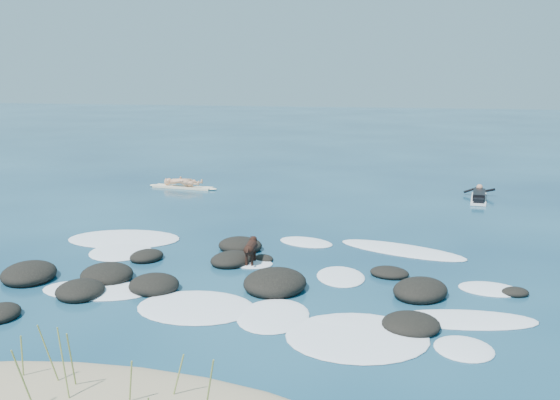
# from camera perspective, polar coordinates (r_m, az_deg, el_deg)

# --- Properties ---
(ground) EXTENTS (160.00, 160.00, 0.00)m
(ground) POSITION_cam_1_polar(r_m,az_deg,el_deg) (16.10, -3.00, -5.89)
(ground) COLOR #0A2642
(ground) RESTS_ON ground
(dune_grass) EXTENTS (3.50, 1.75, 1.22)m
(dune_grass) POSITION_cam_1_polar(r_m,az_deg,el_deg) (9.19, -16.86, -15.94)
(dune_grass) COLOR olive
(dune_grass) RESTS_ON ground
(reef_rocks) EXTENTS (14.42, 7.12, 0.59)m
(reef_rocks) POSITION_cam_1_polar(r_m,az_deg,el_deg) (14.84, -10.30, -7.11)
(reef_rocks) COLOR black
(reef_rocks) RESTS_ON ground
(breaking_foam) EXTENTS (12.83, 8.72, 0.12)m
(breaking_foam) POSITION_cam_1_polar(r_m,az_deg,el_deg) (14.82, -1.68, -7.37)
(breaking_foam) COLOR white
(breaking_foam) RESTS_ON ground
(standing_surfer_rig) EXTENTS (3.19, 0.77, 1.81)m
(standing_surfer_rig) POSITION_cam_1_polar(r_m,az_deg,el_deg) (26.95, -8.92, 2.57)
(standing_surfer_rig) COLOR #FBEFC9
(standing_surfer_rig) RESTS_ON ground
(paddling_surfer_rig) EXTENTS (1.23, 2.75, 0.48)m
(paddling_surfer_rig) POSITION_cam_1_polar(r_m,az_deg,el_deg) (25.39, 17.73, 0.36)
(paddling_surfer_rig) COLOR white
(paddling_surfer_rig) RESTS_ON ground
(dog) EXTENTS (0.35, 1.09, 0.69)m
(dog) POSITION_cam_1_polar(r_m,az_deg,el_deg) (15.95, -2.67, -4.34)
(dog) COLOR black
(dog) RESTS_ON ground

